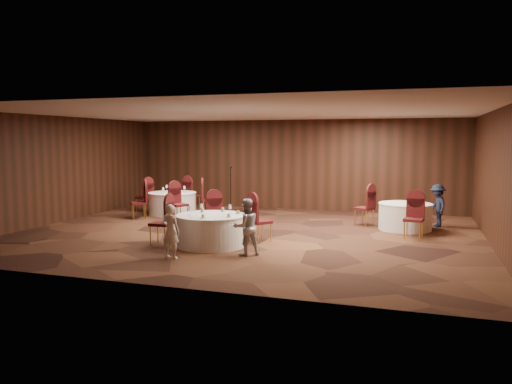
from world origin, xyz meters
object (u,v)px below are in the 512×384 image
(table_main, at_px, (211,230))
(table_right, at_px, (405,216))
(mic_stand, at_px, (231,199))
(woman_b, at_px, (246,227))
(woman_a, at_px, (171,231))
(table_left, at_px, (173,203))
(man_c, at_px, (438,205))

(table_main, bearing_deg, table_right, 40.45)
(mic_stand, bearing_deg, woman_b, -66.08)
(mic_stand, bearing_deg, woman_a, -79.34)
(table_left, height_order, woman_a, woman_a)
(table_right, xyz_separation_m, mic_stand, (-5.88, 1.80, 0.08))
(woman_a, bearing_deg, table_main, -93.70)
(table_main, xyz_separation_m, table_right, (4.28, 3.65, 0.00))
(woman_b, relative_size, man_c, 1.00)
(table_right, bearing_deg, mic_stand, 162.95)
(woman_b, bearing_deg, table_main, -69.54)
(table_main, xyz_separation_m, mic_stand, (-1.60, 5.45, 0.08))
(table_left, bearing_deg, man_c, 1.71)
(woman_a, distance_m, woman_b, 1.61)
(table_left, bearing_deg, table_main, -52.55)
(table_main, relative_size, woman_b, 1.33)
(table_left, height_order, woman_b, woman_b)
(man_c, bearing_deg, table_main, -68.19)
(woman_b, bearing_deg, man_c, -168.07)
(table_right, relative_size, man_c, 1.18)
(mic_stand, xyz_separation_m, woman_a, (1.29, -6.86, 0.12))
(table_main, bearing_deg, mic_stand, 106.41)
(table_right, xyz_separation_m, woman_a, (-4.59, -5.05, 0.20))
(woman_a, relative_size, woman_b, 0.94)
(table_right, relative_size, woman_b, 1.18)
(mic_stand, height_order, man_c, mic_stand)
(table_right, bearing_deg, table_main, -139.55)
(woman_b, xyz_separation_m, man_c, (4.05, 5.07, -0.00))
(mic_stand, relative_size, woman_b, 1.27)
(man_c, bearing_deg, table_left, -107.30)
(table_left, relative_size, mic_stand, 1.02)
(table_left, xyz_separation_m, mic_stand, (1.60, 1.26, 0.08))
(table_right, bearing_deg, man_c, 42.57)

